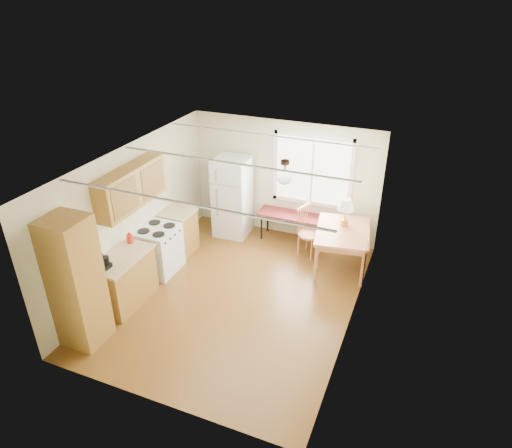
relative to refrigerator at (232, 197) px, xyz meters
The scene contains 11 objects.
room_shell 2.33m from the refrigerator, 64.13° to the right, with size 4.60×5.60×2.62m.
kitchen_run 2.79m from the refrigerator, 104.85° to the right, with size 0.65×3.40×2.20m.
window_unit 1.79m from the refrigerator, 14.40° to the left, with size 1.64×0.05×1.51m.
pendant_light 2.75m from the refrigerator, 44.36° to the right, with size 0.26×0.26×0.40m.
refrigerator is the anchor object (origin of this frame).
bench 1.28m from the refrigerator, ahead, with size 1.33×0.50×0.61m.
dining_table 2.53m from the refrigerator, 10.56° to the right, with size 1.17×1.44×0.81m.
chair 1.74m from the refrigerator, ahead, with size 0.50×0.49×1.03m.
table_lamp 2.50m from the refrigerator, ahead, with size 0.32×0.32×0.55m.
coffee_maker 3.38m from the refrigerator, 102.30° to the right, with size 0.18×0.23×0.33m.
kettle 2.60m from the refrigerator, 108.40° to the right, with size 0.11×0.11×0.21m.
Camera 1 is at (2.77, -5.90, 4.94)m, focal length 32.00 mm.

